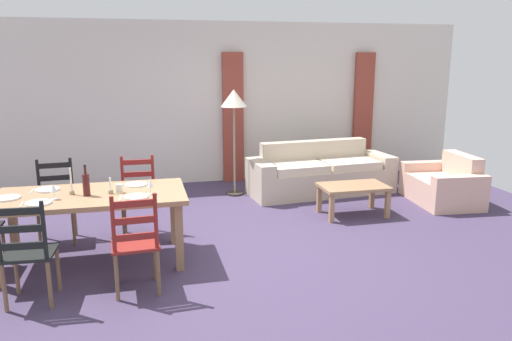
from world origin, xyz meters
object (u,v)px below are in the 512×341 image
(dining_chair_far_right, at_px, (139,197))
(wine_glass_near_right, at_px, (150,184))
(armchair_upholstered, at_px, (446,186))
(dining_table, at_px, (91,202))
(couch, at_px, (319,174))
(coffee_table, at_px, (353,190))
(standing_lamp, at_px, (234,105))
(dining_chair_near_left, at_px, (28,252))
(wine_glass_near_left, at_px, (53,188))
(coffee_cup_primary, at_px, (119,188))
(wine_bottle, at_px, (86,184))
(dining_chair_near_right, at_px, (135,243))
(dining_chair_far_left, at_px, (56,201))

(dining_chair_far_right, bearing_deg, wine_glass_near_right, -81.85)
(wine_glass_near_right, distance_m, armchair_upholstered, 4.53)
(dining_table, bearing_deg, couch, 32.56)
(armchair_upholstered, bearing_deg, coffee_table, -171.30)
(armchair_upholstered, bearing_deg, dining_table, -167.12)
(dining_table, bearing_deg, coffee_table, 14.85)
(coffee_table, height_order, standing_lamp, standing_lamp)
(dining_chair_near_left, bearing_deg, dining_table, 59.46)
(couch, xyz_separation_m, armchair_upholstered, (1.62, -0.97, -0.04))
(dining_chair_far_right, bearing_deg, dining_table, -121.94)
(wine_glass_near_left, relative_size, coffee_cup_primary, 1.79)
(dining_chair_near_left, relative_size, coffee_cup_primary, 10.67)
(wine_bottle, relative_size, wine_glass_near_left, 1.96)
(wine_glass_near_left, height_order, wine_glass_near_right, same)
(dining_chair_near_left, relative_size, dining_chair_near_right, 1.00)
(dining_chair_near_left, distance_m, wine_glass_near_left, 0.78)
(wine_glass_near_right, distance_m, coffee_table, 2.94)
(dining_table, height_order, dining_chair_near_right, dining_chair_near_right)
(dining_chair_far_right, distance_m, wine_glass_near_left, 1.24)
(standing_lamp, bearing_deg, dining_chair_near_right, -116.08)
(dining_table, distance_m, dining_chair_near_right, 0.92)
(coffee_cup_primary, bearing_deg, couch, 35.18)
(coffee_cup_primary, relative_size, standing_lamp, 0.05)
(coffee_table, bearing_deg, dining_chair_near_left, -156.13)
(dining_chair_near_left, distance_m, dining_chair_far_left, 1.57)
(dining_table, xyz_separation_m, dining_chair_near_right, (0.43, -0.79, -0.19))
(wine_glass_near_right, distance_m, couch, 3.54)
(wine_bottle, bearing_deg, wine_glass_near_right, -8.47)
(dining_chair_near_right, bearing_deg, couch, 45.35)
(wine_glass_near_right, bearing_deg, dining_chair_near_left, -148.90)
(couch, bearing_deg, coffee_table, -88.71)
(coffee_cup_primary, bearing_deg, dining_chair_near_left, -134.09)
(dining_chair_far_right, xyz_separation_m, standing_lamp, (1.46, 1.53, 0.93))
(wine_glass_near_right, height_order, coffee_table, wine_glass_near_right)
(wine_glass_near_left, bearing_deg, dining_chair_near_right, -41.14)
(coffee_cup_primary, relative_size, couch, 0.04)
(wine_glass_near_left, bearing_deg, standing_lamp, 46.78)
(dining_chair_near_left, xyz_separation_m, dining_chair_far_left, (-0.00, 1.57, 0.00))
(dining_chair_far_left, xyz_separation_m, wine_glass_near_left, (0.14, -0.91, 0.38))
(dining_chair_near_left, xyz_separation_m, armchair_upholstered, (5.36, 1.91, -0.23))
(dining_table, xyz_separation_m, wine_glass_near_right, (0.59, -0.15, 0.20))
(dining_table, height_order, coffee_table, dining_table)
(dining_chair_far_right, relative_size, coffee_table, 1.07)
(dining_chair_near_left, height_order, dining_chair_far_left, same)
(dining_chair_far_left, relative_size, wine_bottle, 3.04)
(wine_glass_near_left, bearing_deg, dining_chair_far_right, 47.75)
(couch, bearing_deg, dining_chair_near_right, -134.65)
(wine_glass_near_right, bearing_deg, dining_chair_near_right, -104.47)
(coffee_table, distance_m, standing_lamp, 2.23)
(wine_glass_near_left, relative_size, coffee_table, 0.18)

